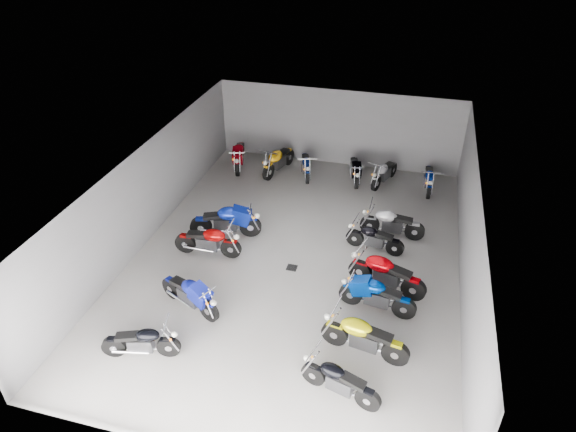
% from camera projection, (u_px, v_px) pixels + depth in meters
% --- Properties ---
extents(ground, '(14.00, 14.00, 0.00)m').
position_uv_depth(ground, '(296.00, 258.00, 16.26)').
color(ground, '#A09E98').
rests_on(ground, ground).
extents(wall_back, '(10.00, 0.10, 3.20)m').
position_uv_depth(wall_back, '(338.00, 128.00, 21.11)').
color(wall_back, slate).
rests_on(wall_back, ground).
extents(wall_left, '(0.10, 14.00, 3.20)m').
position_uv_depth(wall_left, '(146.00, 194.00, 16.49)').
color(wall_left, slate).
rests_on(wall_left, ground).
extents(wall_right, '(0.10, 14.00, 3.20)m').
position_uv_depth(wall_right, '(470.00, 241.00, 14.31)').
color(wall_right, slate).
rests_on(wall_right, ground).
extents(ceiling, '(10.00, 14.00, 0.04)m').
position_uv_depth(ceiling, '(297.00, 168.00, 14.53)').
color(ceiling, black).
rests_on(ceiling, wall_back).
extents(drain_grate, '(0.32, 0.32, 0.01)m').
position_uv_depth(drain_grate, '(292.00, 268.00, 15.85)').
color(drain_grate, black).
rests_on(drain_grate, ground).
extents(motorcycle_left_a, '(1.93, 0.63, 0.86)m').
position_uv_depth(motorcycle_left_a, '(142.00, 342.00, 12.62)').
color(motorcycle_left_a, black).
rests_on(motorcycle_left_a, ground).
extents(motorcycle_left_b, '(2.04, 0.99, 0.95)m').
position_uv_depth(motorcycle_left_b, '(190.00, 294.00, 14.04)').
color(motorcycle_left_b, black).
rests_on(motorcycle_left_b, ground).
extents(motorcycle_left_d, '(2.19, 0.46, 0.96)m').
position_uv_depth(motorcycle_left_d, '(208.00, 241.00, 16.15)').
color(motorcycle_left_d, black).
rests_on(motorcycle_left_d, ground).
extents(motorcycle_left_e, '(2.35, 0.79, 1.05)m').
position_uv_depth(motorcycle_left_e, '(226.00, 222.00, 17.01)').
color(motorcycle_left_e, black).
rests_on(motorcycle_left_e, ground).
extents(motorcycle_right_a, '(1.94, 0.67, 0.87)m').
position_uv_depth(motorcycle_right_a, '(339.00, 381.00, 11.61)').
color(motorcycle_right_a, black).
rests_on(motorcycle_right_a, ground).
extents(motorcycle_right_b, '(2.26, 0.59, 1.00)m').
position_uv_depth(motorcycle_right_b, '(364.00, 337.00, 12.65)').
color(motorcycle_right_b, black).
rests_on(motorcycle_right_b, ground).
extents(motorcycle_right_c, '(2.16, 0.51, 0.95)m').
position_uv_depth(motorcycle_right_c, '(376.00, 295.00, 13.99)').
color(motorcycle_right_c, black).
rests_on(motorcycle_right_c, ground).
extents(motorcycle_right_d, '(2.31, 0.77, 1.03)m').
position_uv_depth(motorcycle_right_d, '(386.00, 274.00, 14.71)').
color(motorcycle_right_d, black).
rests_on(motorcycle_right_d, ground).
extents(motorcycle_right_e, '(1.91, 0.48, 0.84)m').
position_uv_depth(motorcycle_right_e, '(374.00, 238.00, 16.40)').
color(motorcycle_right_e, black).
rests_on(motorcycle_right_e, ground).
extents(motorcycle_right_f, '(2.15, 0.41, 0.95)m').
position_uv_depth(motorcycle_right_f, '(392.00, 223.00, 17.04)').
color(motorcycle_right_f, black).
rests_on(motorcycle_right_f, ground).
extents(motorcycle_back_a, '(0.72, 2.25, 1.01)m').
position_uv_depth(motorcycle_back_a, '(239.00, 155.00, 21.33)').
color(motorcycle_back_a, black).
rests_on(motorcycle_back_a, ground).
extents(motorcycle_back_b, '(0.75, 2.24, 1.00)m').
position_uv_depth(motorcycle_back_b, '(278.00, 160.00, 20.94)').
color(motorcycle_back_b, black).
rests_on(motorcycle_back_b, ground).
extents(motorcycle_back_c, '(0.72, 1.91, 0.87)m').
position_uv_depth(motorcycle_back_c, '(306.00, 165.00, 20.73)').
color(motorcycle_back_c, black).
rests_on(motorcycle_back_c, ground).
extents(motorcycle_back_d, '(0.63, 1.97, 0.88)m').
position_uv_depth(motorcycle_back_d, '(355.00, 169.00, 20.39)').
color(motorcycle_back_d, black).
rests_on(motorcycle_back_d, ground).
extents(motorcycle_back_e, '(0.84, 1.93, 0.89)m').
position_uv_depth(motorcycle_back_e, '(384.00, 173.00, 20.15)').
color(motorcycle_back_e, black).
rests_on(motorcycle_back_e, ground).
extents(motorcycle_back_f, '(0.42, 2.02, 0.89)m').
position_uv_depth(motorcycle_back_f, '(429.00, 179.00, 19.73)').
color(motorcycle_back_f, black).
rests_on(motorcycle_back_f, ground).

